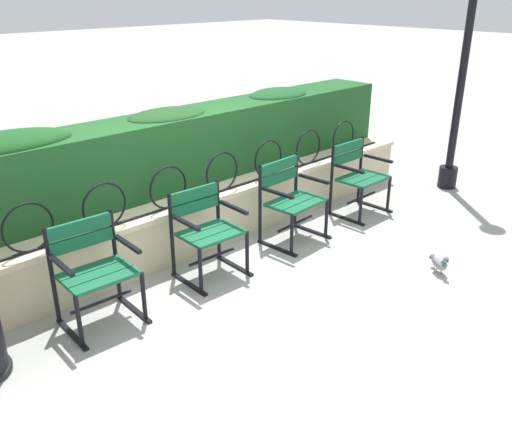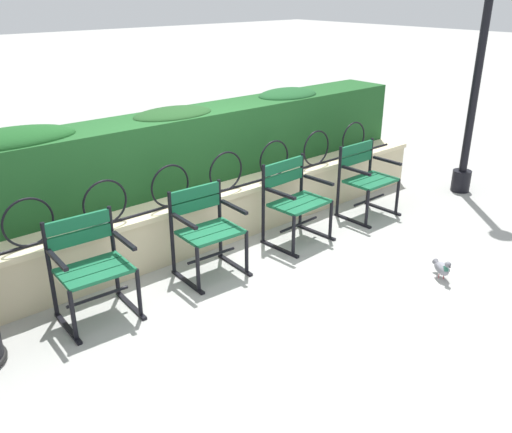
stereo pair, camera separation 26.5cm
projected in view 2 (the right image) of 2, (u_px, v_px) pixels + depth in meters
ground_plane at (264, 274)px, 5.15m from camera, size 60.00×60.00×0.00m
stone_wall at (207, 218)px, 5.67m from camera, size 6.31×0.41×0.56m
iron_arch_fence at (200, 180)px, 5.36m from camera, size 5.79×0.02×0.42m
hedge_row at (175, 146)px, 5.72m from camera, size 6.19×0.61×0.85m
park_chair_leftmost at (90, 265)px, 4.35m from camera, size 0.61×0.55×0.84m
park_chair_centre_left at (206, 228)px, 5.01m from camera, size 0.60×0.54×0.82m
park_chair_centre_right at (294, 199)px, 5.67m from camera, size 0.65×0.55×0.86m
park_chair_rightmost at (366, 177)px, 6.33m from camera, size 0.61×0.52×0.84m
pigeon_near_chairs at (442, 268)px, 5.02m from camera, size 0.21×0.26×0.22m
lamppost at (482, 45)px, 6.51m from camera, size 0.28×0.28×3.58m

